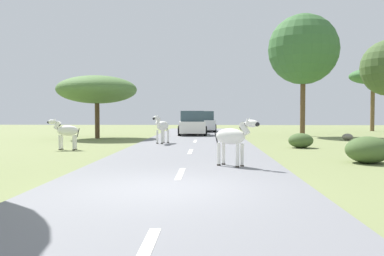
# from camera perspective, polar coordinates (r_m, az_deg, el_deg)

# --- Properties ---
(ground_plane) EXTENTS (90.00, 90.00, 0.00)m
(ground_plane) POSITION_cam_1_polar(r_m,az_deg,el_deg) (8.68, -4.01, -8.88)
(ground_plane) COLOR olive
(road) EXTENTS (6.00, 64.00, 0.05)m
(road) POSITION_cam_1_polar(r_m,az_deg,el_deg) (8.66, -2.60, -8.74)
(road) COLOR slate
(road) RESTS_ON ground_plane
(lane_markings) EXTENTS (0.16, 56.00, 0.01)m
(lane_markings) POSITION_cam_1_polar(r_m,az_deg,el_deg) (7.68, -3.25, -9.95)
(lane_markings) COLOR silver
(lane_markings) RESTS_ON road
(zebra_0) EXTENTS (0.85, 1.52, 1.52)m
(zebra_0) POSITION_cam_1_polar(r_m,az_deg,el_deg) (20.95, -4.32, 0.26)
(zebra_0) COLOR silver
(zebra_0) RESTS_ON road
(zebra_1) EXTENTS (1.51, 0.44, 1.42)m
(zebra_1) POSITION_cam_1_polar(r_m,az_deg,el_deg) (18.69, -17.59, -0.41)
(zebra_1) COLOR silver
(zebra_1) RESTS_ON ground_plane
(zebra_2) EXTENTS (1.37, 1.10, 1.48)m
(zebra_2) POSITION_cam_1_polar(r_m,az_deg,el_deg) (12.06, 5.86, -1.30)
(zebra_2) COLOR silver
(zebra_2) RESTS_ON road
(car_0) EXTENTS (2.23, 4.44, 1.74)m
(car_0) POSITION_cam_1_polar(r_m,az_deg,el_deg) (34.27, 1.61, 0.85)
(car_0) COLOR silver
(car_0) RESTS_ON road
(car_1) EXTENTS (2.20, 4.43, 1.74)m
(car_1) POSITION_cam_1_polar(r_m,az_deg,el_deg) (29.02, 0.00, 0.60)
(car_1) COLOR white
(car_1) RESTS_ON road
(tree_4) EXTENTS (4.14, 4.14, 5.67)m
(tree_4) POSITION_cam_1_polar(r_m,az_deg,el_deg) (39.59, 24.46, 6.69)
(tree_4) COLOR brown
(tree_4) RESTS_ON ground_plane
(tree_5) EXTENTS (5.13, 5.13, 4.05)m
(tree_5) POSITION_cam_1_polar(r_m,az_deg,el_deg) (26.61, -13.43, 5.34)
(tree_5) COLOR #4C3823
(tree_5) RESTS_ON ground_plane
(tree_6) EXTENTS (4.95, 4.95, 8.62)m
(tree_6) POSITION_cam_1_polar(r_m,az_deg,el_deg) (29.78, 15.62, 10.74)
(tree_6) COLOR brown
(tree_6) RESTS_ON ground_plane
(bush_2) EXTENTS (1.16, 1.05, 0.70)m
(bush_2) POSITION_cam_1_polar(r_m,az_deg,el_deg) (19.54, 15.29, -1.73)
(bush_2) COLOR #425B2D
(bush_2) RESTS_ON ground_plane
(bush_3) EXTENTS (1.48, 1.33, 0.89)m
(bush_3) POSITION_cam_1_polar(r_m,az_deg,el_deg) (14.40, 23.89, -2.86)
(bush_3) COLOR #425B2D
(bush_3) RESTS_ON ground_plane
(rock_1) EXTENTS (0.62, 0.64, 0.39)m
(rock_1) POSITION_cam_1_polar(r_m,az_deg,el_deg) (19.45, 22.45, -2.29)
(rock_1) COLOR gray
(rock_1) RESTS_ON ground_plane
(rock_2) EXTENTS (0.62, 0.59, 0.40)m
(rock_2) POSITION_cam_1_polar(r_m,az_deg,el_deg) (25.79, 21.34, -1.19)
(rock_2) COLOR gray
(rock_2) RESTS_ON ground_plane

